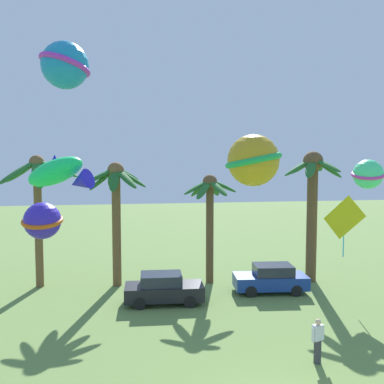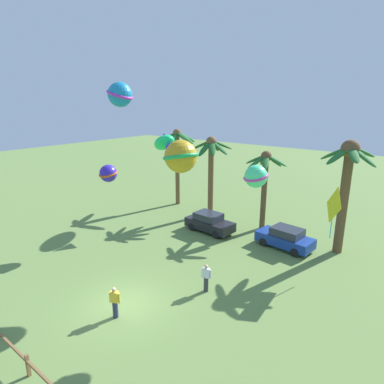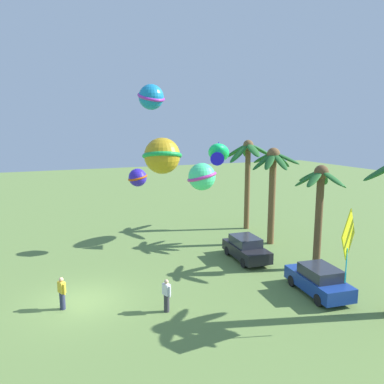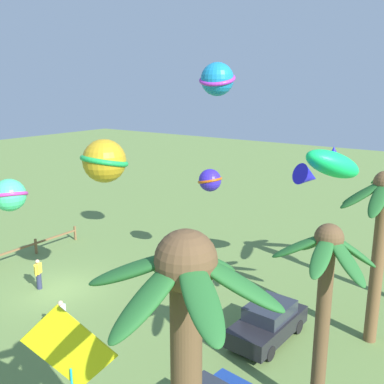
# 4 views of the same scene
# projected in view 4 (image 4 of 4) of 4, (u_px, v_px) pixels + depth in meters

# --- Properties ---
(ground_plane) EXTENTS (120.00, 120.00, 0.00)m
(ground_plane) POSITION_uv_depth(u_px,v_px,m) (59.00, 290.00, 22.35)
(ground_plane) COLOR olive
(palm_tree_0) EXTENTS (3.58, 3.66, 7.69)m
(palm_tree_0) POSITION_uv_depth(u_px,v_px,m) (186.00, 345.00, 8.27)
(palm_tree_0) COLOR brown
(palm_tree_0) RESTS_ON ground
(palm_tree_2) EXTENTS (3.60, 3.42, 7.06)m
(palm_tree_2) POSITION_uv_depth(u_px,v_px,m) (382.00, 219.00, 16.75)
(palm_tree_2) COLOR brown
(palm_tree_2) RESTS_ON ground
(palm_tree_3) EXTENTS (3.34, 3.03, 6.34)m
(palm_tree_3) POSITION_uv_depth(u_px,v_px,m) (325.00, 280.00, 12.86)
(palm_tree_3) COLOR brown
(palm_tree_3) RESTS_ON ground
(parked_car_0) EXTENTS (3.99, 1.92, 1.51)m
(parked_car_0) POSITION_uv_depth(u_px,v_px,m) (268.00, 322.00, 17.92)
(parked_car_0) COLOR black
(parked_car_0) RESTS_ON ground
(spectator_0) EXTENTS (0.50, 0.37, 1.59)m
(spectator_0) POSITION_uv_depth(u_px,v_px,m) (38.00, 274.00, 22.31)
(spectator_0) COLOR #2D3351
(spectator_0) RESTS_ON ground
(spectator_1) EXTENTS (0.52, 0.35, 1.59)m
(spectator_1) POSITION_uv_depth(u_px,v_px,m) (62.00, 318.00, 18.11)
(spectator_1) COLOR #38383D
(spectator_1) RESTS_ON ground
(kite_ball_0) EXTENTS (1.43, 1.43, 1.23)m
(kite_ball_0) POSITION_uv_depth(u_px,v_px,m) (210.00, 180.00, 23.83)
(kite_ball_0) COLOR #3220BA
(kite_ball_1) EXTENTS (2.44, 2.43, 1.80)m
(kite_ball_1) POSITION_uv_depth(u_px,v_px,m) (104.00, 161.00, 18.03)
(kite_ball_1) COLOR #BA931A
(kite_ball_2) EXTENTS (1.61, 1.60, 1.08)m
(kite_ball_2) POSITION_uv_depth(u_px,v_px,m) (9.00, 195.00, 14.52)
(kite_ball_2) COLOR #45ED92
(kite_ball_3) EXTENTS (2.21, 2.23, 1.63)m
(kite_ball_3) POSITION_uv_depth(u_px,v_px,m) (217.00, 79.00, 21.52)
(kite_ball_3) COLOR #1781BC
(kite_diamond_4) EXTENTS (1.29, 1.94, 3.19)m
(kite_diamond_4) POSITION_uv_depth(u_px,v_px,m) (69.00, 350.00, 10.22)
(kite_diamond_4) COLOR yellow
(kite_fish_5) EXTENTS (3.83, 2.97, 2.13)m
(kite_fish_5) POSITION_uv_depth(u_px,v_px,m) (329.00, 165.00, 20.24)
(kite_fish_5) COLOR #14DF66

